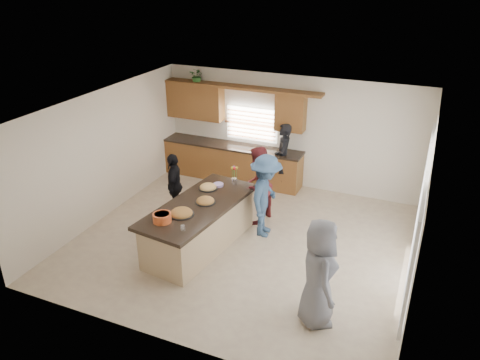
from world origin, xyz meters
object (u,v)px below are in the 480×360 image
at_px(woman_left_mid, 257,185).
at_px(woman_right_front, 319,273).
at_px(island, 200,227).
at_px(woman_left_front, 174,185).
at_px(woman_left_back, 283,158).
at_px(woman_right_back, 266,196).
at_px(salad_bowl, 162,217).

bearing_deg(woman_left_mid, woman_right_front, 44.25).
bearing_deg(woman_right_front, island, 37.58).
distance_m(island, woman_left_front, 1.50).
xyz_separation_m(woman_left_back, woman_right_back, (0.34, -2.14, 0.02)).
xyz_separation_m(woman_left_front, woman_right_back, (2.14, -0.01, 0.15)).
xyz_separation_m(salad_bowl, woman_left_back, (0.97, 3.95, -0.18)).
height_order(island, woman_left_mid, woman_left_mid).
height_order(island, woman_right_back, woman_right_back).
distance_m(woman_left_back, woman_left_mid, 1.70).
xyz_separation_m(island, woman_left_back, (0.68, 3.10, 0.41)).
bearing_deg(salad_bowl, woman_left_back, 76.14).
bearing_deg(woman_left_front, woman_left_mid, 83.03).
xyz_separation_m(salad_bowl, woman_left_mid, (0.96, 2.24, -0.18)).
relative_size(woman_left_mid, woman_right_front, 0.96).
relative_size(island, woman_right_back, 1.61).
bearing_deg(woman_left_front, salad_bowl, 4.11).
xyz_separation_m(salad_bowl, woman_right_back, (1.31, 1.81, -0.16)).
xyz_separation_m(woman_right_back, woman_right_front, (1.64, -2.15, 0.02)).
bearing_deg(woman_right_back, island, 128.02).
height_order(salad_bowl, woman_left_back, woman_left_back).
height_order(woman_left_front, woman_right_front, woman_right_front).
bearing_deg(island, woman_right_front, -16.65).
bearing_deg(woman_left_mid, woman_right_back, 45.41).
bearing_deg(woman_right_back, woman_left_mid, 33.52).
distance_m(woman_left_back, woman_left_front, 2.79).
distance_m(island, salad_bowl, 1.07).
distance_m(woman_right_back, woman_right_front, 2.71).
bearing_deg(salad_bowl, woman_left_front, 114.46).
height_order(woman_right_back, woman_right_front, woman_right_front).
distance_m(salad_bowl, woman_right_front, 2.98).
bearing_deg(woman_left_back, woman_right_back, -2.79).
bearing_deg(woman_right_front, woman_left_mid, 9.32).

